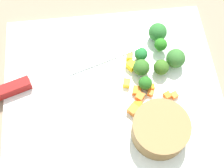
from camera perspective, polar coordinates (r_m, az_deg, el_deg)
ground_plane at (r=0.62m, az=0.00°, el=-0.89°), size 4.00×4.00×0.00m
cutting_board at (r=0.61m, az=0.00°, el=-0.65°), size 0.42×0.35×0.01m
prep_bowl at (r=0.56m, az=8.86°, el=-8.27°), size 0.10×0.10×0.05m
chef_knife at (r=0.62m, az=-13.43°, el=0.82°), size 0.30×0.12×0.02m
carrot_dice_0 at (r=0.60m, az=7.08°, el=-1.69°), size 0.01×0.01×0.01m
carrot_dice_1 at (r=0.59m, az=5.16°, el=-2.33°), size 0.02×0.02×0.01m
carrot_dice_2 at (r=0.60m, az=10.11°, el=-2.12°), size 0.02×0.02×0.01m
carrot_dice_3 at (r=0.61m, az=11.38°, el=-2.06°), size 0.02×0.02×0.01m
carrot_dice_4 at (r=0.61m, az=7.20°, el=-0.61°), size 0.01×0.01×0.01m
carrot_dice_5 at (r=0.59m, az=4.77°, el=-4.07°), size 0.02×0.02×0.01m
carrot_dice_6 at (r=0.58m, az=3.89°, el=-4.75°), size 0.02×0.02×0.02m
carrot_dice_7 at (r=0.60m, az=4.61°, el=-1.26°), size 0.02×0.02×0.01m
pepper_dice_0 at (r=0.63m, az=3.25°, el=4.95°), size 0.02×0.02×0.01m
pepper_dice_1 at (r=0.62m, az=3.55°, el=3.40°), size 0.02×0.02×0.02m
pepper_dice_2 at (r=0.60m, az=2.68°, el=0.31°), size 0.02×0.02×0.01m
broccoli_floret_0 at (r=0.61m, az=9.04°, el=3.05°), size 0.03×0.03×0.03m
broccoli_floret_1 at (r=0.64m, az=8.94°, el=7.16°), size 0.03×0.03×0.04m
broccoli_floret_2 at (r=0.62m, az=5.36°, el=5.48°), size 0.03×0.03×0.03m
broccoli_floret_3 at (r=0.65m, az=8.41°, el=9.40°), size 0.04×0.04×0.04m
broccoli_floret_4 at (r=0.61m, az=5.41°, el=3.02°), size 0.03×0.03×0.04m
broccoli_floret_5 at (r=0.62m, az=11.64°, el=4.62°), size 0.04×0.04×0.04m
broccoli_floret_6 at (r=0.59m, az=6.15°, el=0.16°), size 0.03×0.03×0.03m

